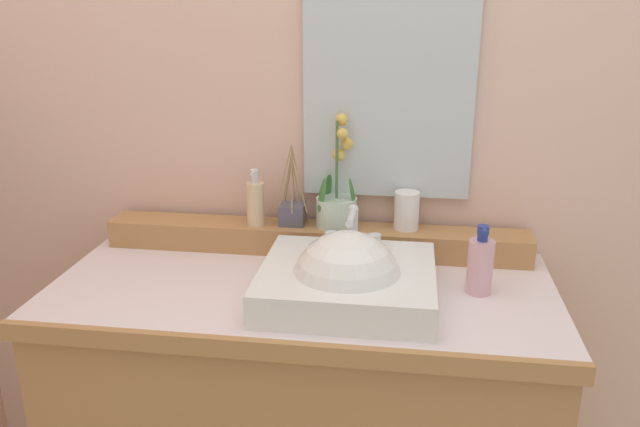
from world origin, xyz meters
TOP-DOWN VIEW (x-y plane):
  - wall_back at (0.00, 0.40)m, footprint 3.06×0.20m
  - vanity_cabinet at (0.00, -0.00)m, footprint 1.26×0.59m
  - back_ledge at (0.00, 0.22)m, footprint 1.19×0.11m
  - sink_basin at (0.12, -0.07)m, footprint 0.41×0.38m
  - potted_plant at (0.06, 0.23)m, footprint 0.12×0.11m
  - soap_dispenser at (-0.17, 0.21)m, footprint 0.05×0.05m
  - tumbler_cup at (0.25, 0.24)m, footprint 0.07×0.07m
  - reed_diffuser at (-0.07, 0.23)m, footprint 0.09×0.10m
  - lotion_bottle at (0.43, 0.02)m, footprint 0.06×0.07m
  - mirror at (0.19, 0.29)m, footprint 0.46×0.02m

SIDE VIEW (x-z plane):
  - vanity_cabinet at x=0.00m, z-range 0.00..0.83m
  - back_ledge at x=0.00m, z-range 0.83..0.90m
  - sink_basin at x=0.12m, z-range 0.72..1.01m
  - lotion_bottle at x=0.43m, z-range 0.81..0.99m
  - reed_diffuser at x=-0.07m, z-range 0.82..1.05m
  - tumbler_cup at x=0.25m, z-range 0.90..1.01m
  - soap_dispenser at x=-0.17m, z-range 0.89..1.05m
  - potted_plant at x=0.06m, z-range 0.82..1.13m
  - mirror at x=0.19m, z-range 0.98..1.56m
  - wall_back at x=0.00m, z-range 0.00..2.66m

